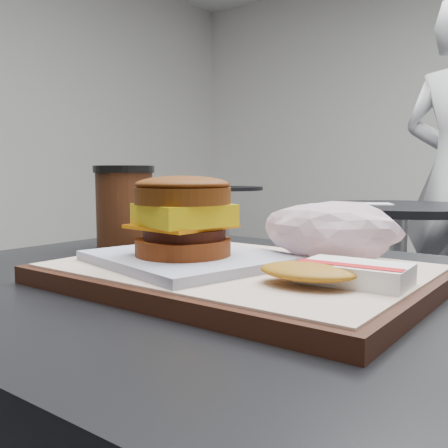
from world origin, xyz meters
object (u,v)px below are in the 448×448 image
at_px(hash_brown, 334,272).
at_px(crumpled_wrapper, 330,231).
at_px(serving_tray, 239,274).
at_px(customer_table, 239,442).
at_px(coffee_cup, 124,205).
at_px(neighbor_table, 398,252).
at_px(breakfast_sandwich, 185,227).

relative_size(hash_brown, crumpled_wrapper, 0.83).
height_order(serving_tray, hash_brown, hash_brown).
distance_m(customer_table, hash_brown, 0.25).
height_order(coffee_cup, neighbor_table, coffee_cup).
relative_size(customer_table, serving_tray, 2.11).
height_order(customer_table, serving_tray, serving_tray).
height_order(customer_table, crumpled_wrapper, crumpled_wrapper).
bearing_deg(hash_brown, serving_tray, 168.06).
xyz_separation_m(crumpled_wrapper, coffee_cup, (-0.35, 0.02, 0.01)).
distance_m(breakfast_sandwich, coffee_cup, 0.26).
xyz_separation_m(breakfast_sandwich, coffee_cup, (-0.23, 0.12, 0.01)).
bearing_deg(hash_brown, neighbor_table, 105.79).
height_order(hash_brown, coffee_cup, coffee_cup).
bearing_deg(breakfast_sandwich, serving_tray, 31.49).
relative_size(serving_tray, hash_brown, 3.10).
relative_size(hash_brown, coffee_cup, 0.97).
distance_m(breakfast_sandwich, hash_brown, 0.17).
distance_m(customer_table, serving_tray, 0.20).
relative_size(hash_brown, neighbor_table, 0.16).
relative_size(serving_tray, neighbor_table, 0.51).
bearing_deg(serving_tray, customer_table, 125.00).
height_order(breakfast_sandwich, hash_brown, breakfast_sandwich).
xyz_separation_m(coffee_cup, neighbor_table, (-0.08, 1.57, -0.29)).
bearing_deg(coffee_cup, customer_table, -16.50).
bearing_deg(customer_table, coffee_cup, 163.50).
distance_m(customer_table, neighbor_table, 1.69).
distance_m(crumpled_wrapper, coffee_cup, 0.35).
xyz_separation_m(serving_tray, coffee_cup, (-0.28, 0.10, 0.06)).
distance_m(hash_brown, coffee_cup, 0.42).
xyz_separation_m(crumpled_wrapper, neighbor_table, (-0.43, 1.59, -0.27)).
xyz_separation_m(hash_brown, coffee_cup, (-0.40, 0.12, 0.04)).
height_order(serving_tray, coffee_cup, coffee_cup).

